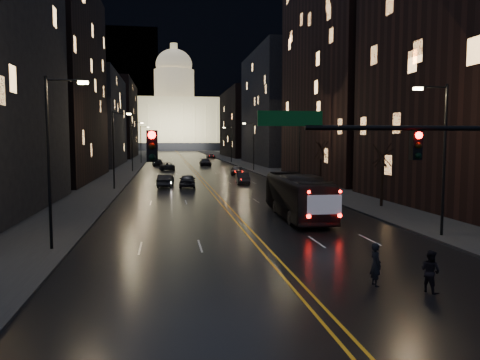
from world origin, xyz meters
name	(u,v)px	position (x,y,z in m)	size (l,w,h in m)	color
ground	(317,308)	(0.00, 0.00, 0.00)	(900.00, 900.00, 0.00)	black
road	(183,158)	(0.00, 130.00, 0.01)	(20.00, 320.00, 0.02)	black
sidewalk_left	(136,158)	(-14.00, 130.00, 0.08)	(8.00, 320.00, 0.16)	black
sidewalk_right	(228,158)	(14.00, 130.00, 0.08)	(8.00, 320.00, 0.16)	black
center_line	(183,158)	(0.00, 130.00, 0.03)	(0.62, 320.00, 0.01)	orange
building_left_mid	(49,80)	(-21.00, 54.00, 14.00)	(12.00, 30.00, 28.00)	black
building_left_far	(92,120)	(-21.00, 92.00, 10.00)	(12.00, 34.00, 20.00)	black
building_left_dist	(115,120)	(-21.00, 140.00, 12.00)	(12.00, 40.00, 24.00)	black
building_right_tall	(348,47)	(21.00, 50.00, 19.00)	(12.00, 30.00, 38.00)	black
building_right_mid	(278,108)	(21.00, 92.00, 13.00)	(12.00, 34.00, 26.00)	black
building_right_dist	(244,124)	(21.00, 140.00, 11.00)	(12.00, 40.00, 22.00)	black
mountain_ridge	(219,68)	(40.00, 380.00, 65.00)	(520.00, 60.00, 130.00)	black
capitol	(175,119)	(0.00, 250.00, 17.15)	(90.00, 50.00, 58.50)	black
traffic_signal	(478,159)	(5.91, 0.00, 5.10)	(17.29, 0.45, 7.00)	black
streetlamp_right_near	(442,152)	(10.81, 10.00, 5.08)	(2.13, 0.25, 9.00)	black
streetlamp_left_near	(52,154)	(-10.81, 10.00, 5.08)	(2.13, 0.25, 9.00)	black
streetlamp_right_mid	(298,145)	(10.81, 40.00, 5.08)	(2.13, 0.25, 9.00)	black
streetlamp_left_mid	(115,146)	(-10.81, 40.00, 5.08)	(2.13, 0.25, 9.00)	black
streetlamp_right_far	(253,143)	(10.81, 70.00, 5.08)	(2.13, 0.25, 9.00)	black
streetlamp_left_far	(133,143)	(-10.81, 70.00, 5.08)	(2.13, 0.25, 9.00)	black
streetlamp_right_dist	(231,142)	(10.81, 100.00, 5.08)	(2.13, 0.25, 9.00)	black
streetlamp_left_dist	(142,142)	(-10.81, 100.00, 5.08)	(2.13, 0.25, 9.00)	black
tree_right_mid	(383,155)	(13.00, 22.00, 4.53)	(2.40, 2.40, 6.65)	black
tree_right_far	(321,150)	(13.00, 38.00, 4.53)	(2.40, 2.40, 6.65)	black
bus	(297,196)	(4.54, 18.28, 1.61)	(2.71, 11.57, 3.22)	black
oncoming_car_a	(187,181)	(-2.54, 41.62, 0.82)	(1.94, 4.81, 1.64)	black
oncoming_car_b	(166,181)	(-5.15, 42.42, 0.79)	(1.68, 4.82, 1.59)	black
oncoming_car_c	(167,166)	(-4.91, 73.76, 0.76)	(2.52, 5.46, 1.52)	black
oncoming_car_d	(158,162)	(-6.89, 88.45, 0.77)	(2.17, 5.33, 1.55)	black
receding_car_a	(243,178)	(4.76, 44.73, 0.75)	(1.60, 4.58, 1.51)	black
receding_car_b	(237,170)	(6.24, 59.55, 0.80)	(1.90, 4.72, 1.61)	black
receding_car_c	(205,162)	(3.42, 86.84, 0.82)	(2.29, 5.63, 1.63)	black
receding_car_d	(211,156)	(8.50, 127.45, 0.72)	(2.38, 5.16, 1.43)	black
pedestrian_a	(376,265)	(3.07, 1.98, 0.87)	(0.63, 0.42, 1.74)	black
pedestrian_b	(430,271)	(4.79, 0.94, 0.82)	(0.79, 0.43, 1.63)	black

